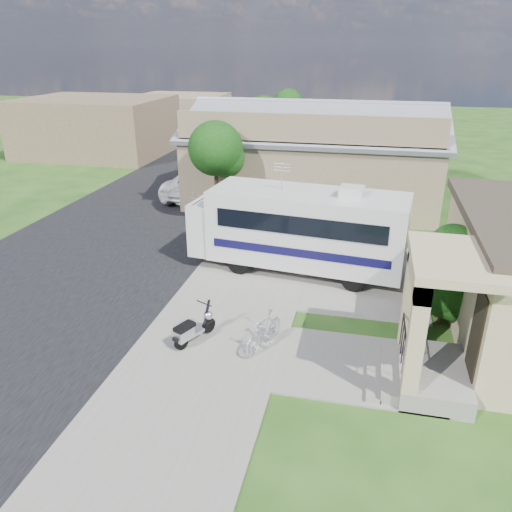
% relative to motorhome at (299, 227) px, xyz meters
% --- Properties ---
extents(ground, '(120.00, 120.00, 0.00)m').
position_rel_motorhome_xyz_m(ground, '(-0.59, -4.56, -1.65)').
color(ground, '#1B3C10').
extents(street_slab, '(9.00, 80.00, 0.02)m').
position_rel_motorhome_xyz_m(street_slab, '(-8.09, 5.44, -1.64)').
color(street_slab, black).
rests_on(street_slab, ground).
extents(sidewalk_slab, '(4.00, 80.00, 0.06)m').
position_rel_motorhome_xyz_m(sidewalk_slab, '(-1.59, 5.44, -1.62)').
color(sidewalk_slab, slate).
rests_on(sidewalk_slab, ground).
extents(driveway_slab, '(7.00, 6.00, 0.05)m').
position_rel_motorhome_xyz_m(driveway_slab, '(0.91, -0.06, -1.63)').
color(driveway_slab, slate).
rests_on(driveway_slab, ground).
extents(walk_slab, '(4.00, 3.00, 0.05)m').
position_rel_motorhome_xyz_m(walk_slab, '(2.41, -5.56, -1.63)').
color(walk_slab, slate).
rests_on(walk_slab, ground).
extents(warehouse, '(12.50, 8.40, 5.04)m').
position_rel_motorhome_xyz_m(warehouse, '(-0.59, 9.41, 0.34)').
color(warehouse, brown).
rests_on(warehouse, ground).
extents(distant_bldg_far, '(10.00, 8.00, 4.00)m').
position_rel_motorhome_xyz_m(distant_bldg_far, '(-17.59, 17.44, 0.35)').
color(distant_bldg_far, brown).
rests_on(distant_bldg_far, ground).
extents(distant_bldg_near, '(8.00, 7.00, 3.20)m').
position_rel_motorhome_xyz_m(distant_bldg_near, '(-15.59, 29.44, -0.05)').
color(distant_bldg_near, brown).
rests_on(distant_bldg_near, ground).
extents(street_tree_a, '(2.44, 2.40, 4.58)m').
position_rel_motorhome_xyz_m(street_tree_a, '(-4.28, 4.49, 1.60)').
color(street_tree_a, black).
rests_on(street_tree_a, ground).
extents(street_tree_b, '(2.44, 2.40, 4.73)m').
position_rel_motorhome_xyz_m(street_tree_b, '(-4.28, 14.49, 1.74)').
color(street_tree_b, black).
rests_on(street_tree_b, ground).
extents(street_tree_c, '(2.44, 2.40, 4.42)m').
position_rel_motorhome_xyz_m(street_tree_c, '(-4.28, 23.49, 1.45)').
color(street_tree_c, black).
rests_on(street_tree_c, ground).
extents(motorhome, '(7.72, 3.20, 3.85)m').
position_rel_motorhome_xyz_m(motorhome, '(0.00, 0.00, 0.00)').
color(motorhome, '#B9B8B4').
rests_on(motorhome, ground).
extents(shrub, '(2.48, 2.37, 3.05)m').
position_rel_motorhome_xyz_m(shrub, '(4.73, -2.66, -0.09)').
color(shrub, black).
rests_on(shrub, ground).
extents(scooter, '(0.86, 1.46, 1.01)m').
position_rel_motorhome_xyz_m(scooter, '(-2.08, -5.45, -1.20)').
color(scooter, black).
rests_on(scooter, ground).
extents(bicycle, '(1.03, 1.72, 1.00)m').
position_rel_motorhome_xyz_m(bicycle, '(-0.14, -5.26, -1.15)').
color(bicycle, '#B8B8C0').
rests_on(bicycle, ground).
extents(pickup_truck, '(3.21, 6.01, 1.60)m').
position_rel_motorhome_xyz_m(pickup_truck, '(-6.35, 8.34, -0.85)').
color(pickup_truck, white).
rests_on(pickup_truck, ground).
extents(van, '(3.71, 6.59, 1.80)m').
position_rel_motorhome_xyz_m(van, '(-6.84, 15.09, -0.75)').
color(van, white).
rests_on(van, ground).
extents(garden_hose, '(0.39, 0.39, 0.18)m').
position_rel_motorhome_xyz_m(garden_hose, '(3.13, -4.80, -1.56)').
color(garden_hose, '#156B2D').
rests_on(garden_hose, ground).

